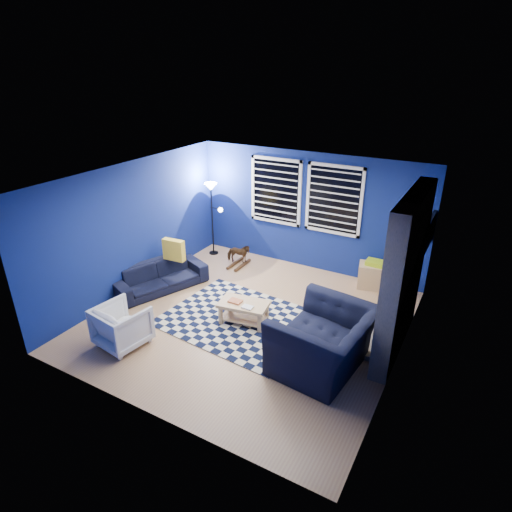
{
  "coord_description": "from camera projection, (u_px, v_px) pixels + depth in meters",
  "views": [
    {
      "loc": [
        3.21,
        -5.46,
        4.12
      ],
      "look_at": [
        -0.02,
        0.3,
        1.11
      ],
      "focal_mm": 30.0,
      "sensor_mm": 36.0,
      "label": 1
    }
  ],
  "objects": [
    {
      "name": "tv",
      "position": [
        428.0,
        234.0,
        7.39
      ],
      "size": [
        0.07,
        1.0,
        0.58
      ],
      "color": "black",
      "rests_on": "wall_right"
    },
    {
      "name": "wall_right",
      "position": [
        406.0,
        292.0,
        5.84
      ],
      "size": [
        0.0,
        5.0,
        5.0
      ],
      "primitive_type": "plane",
      "rotation": [
        1.57,
        0.0,
        -1.57
      ],
      "color": "navy",
      "rests_on": "floor"
    },
    {
      "name": "coffee_table",
      "position": [
        244.0,
        308.0,
        7.28
      ],
      "size": [
        0.9,
        0.61,
        0.42
      ],
      "rotation": [
        0.0,
        0.0,
        0.16
      ],
      "color": "#D9B67A",
      "rests_on": "rug"
    },
    {
      "name": "rug",
      "position": [
        239.0,
        320.0,
        7.47
      ],
      "size": [
        2.66,
        2.2,
        0.02
      ],
      "primitive_type": "cube",
      "rotation": [
        0.0,
        0.0,
        -0.08
      ],
      "color": "black",
      "rests_on": "floor"
    },
    {
      "name": "throw_pillow",
      "position": [
        174.0,
        250.0,
        8.38
      ],
      "size": [
        0.46,
        0.17,
        0.43
      ],
      "primitive_type": "cube",
      "rotation": [
        0.0,
        0.0,
        0.08
      ],
      "color": "yellow",
      "rests_on": "sofa"
    },
    {
      "name": "fireplace",
      "position": [
        403.0,
        278.0,
        6.32
      ],
      "size": [
        0.65,
        2.0,
        2.5
      ],
      "color": "gray",
      "rests_on": "floor"
    },
    {
      "name": "window_left",
      "position": [
        276.0,
        191.0,
        9.09
      ],
      "size": [
        1.17,
        0.06,
        1.42
      ],
      "color": "black",
      "rests_on": "wall_back"
    },
    {
      "name": "armchair_bent",
      "position": [
        122.0,
        326.0,
        6.71
      ],
      "size": [
        0.82,
        0.84,
        0.67
      ],
      "primitive_type": "imported",
      "rotation": [
        0.0,
        0.0,
        3.0
      ],
      "color": "gray",
      "rests_on": "floor"
    },
    {
      "name": "window_right",
      "position": [
        334.0,
        200.0,
        8.52
      ],
      "size": [
        1.17,
        0.06,
        1.42
      ],
      "color": "black",
      "rests_on": "wall_back"
    },
    {
      "name": "floor_lamp",
      "position": [
        212.0,
        197.0,
        9.48
      ],
      "size": [
        0.46,
        0.28,
        1.68
      ],
      "color": "black",
      "rests_on": "floor"
    },
    {
      "name": "armchair_big",
      "position": [
        323.0,
        341.0,
        6.14
      ],
      "size": [
        1.54,
        1.38,
        0.92
      ],
      "primitive_type": "imported",
      "rotation": [
        0.0,
        0.0,
        -1.68
      ],
      "color": "black",
      "rests_on": "floor"
    },
    {
      "name": "sofa",
      "position": [
        160.0,
        276.0,
        8.4
      ],
      "size": [
        1.98,
        1.35,
        0.54
      ],
      "primitive_type": "imported",
      "rotation": [
        0.0,
        0.0,
        1.19
      ],
      "color": "black",
      "rests_on": "floor"
    },
    {
      "name": "floor",
      "position": [
        249.0,
        320.0,
        7.47
      ],
      "size": [
        5.0,
        5.0,
        0.0
      ],
      "primitive_type": "plane",
      "color": "tan",
      "rests_on": "ground"
    },
    {
      "name": "wall_back",
      "position": [
        308.0,
        212.0,
        8.94
      ],
      "size": [
        5.0,
        0.0,
        5.0
      ],
      "primitive_type": "plane",
      "rotation": [
        1.57,
        0.0,
        0.0
      ],
      "color": "navy",
      "rests_on": "floor"
    },
    {
      "name": "cabinet",
      "position": [
        373.0,
        275.0,
        8.46
      ],
      "size": [
        0.66,
        0.52,
        0.58
      ],
      "rotation": [
        0.0,
        0.0,
        0.24
      ],
      "color": "#D9B67A",
      "rests_on": "floor"
    },
    {
      "name": "ceiling",
      "position": [
        247.0,
        179.0,
        6.43
      ],
      "size": [
        5.0,
        5.0,
        0.0
      ],
      "primitive_type": "plane",
      "rotation": [
        3.14,
        0.0,
        0.0
      ],
      "color": "white",
      "rests_on": "wall_back"
    },
    {
      "name": "rocking_horse",
      "position": [
        238.0,
        254.0,
        9.34
      ],
      "size": [
        0.41,
        0.57,
        0.44
      ],
      "primitive_type": "imported",
      "rotation": [
        0.0,
        0.0,
        1.94
      ],
      "color": "#402614",
      "rests_on": "floor"
    },
    {
      "name": "wall_left",
      "position": [
        134.0,
        228.0,
        8.06
      ],
      "size": [
        0.0,
        5.0,
        5.0
      ],
      "primitive_type": "plane",
      "rotation": [
        1.57,
        0.0,
        1.57
      ],
      "color": "navy",
      "rests_on": "floor"
    }
  ]
}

